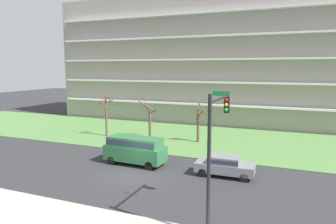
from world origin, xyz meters
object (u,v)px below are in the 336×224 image
Objects in this scene: sedan_gray_near_left at (225,165)px; traffic_signal_mast at (216,139)px; tree_far_left at (106,112)px; van_green_center_left at (135,148)px; tree_center at (199,122)px; tree_left at (149,118)px.

sedan_gray_near_left is 0.64× the size of traffic_signal_mast.
tree_far_left is 1.10× the size of van_green_center_left.
traffic_signal_mast is (1.12, -7.85, 3.79)m from sedan_gray_near_left.
van_green_center_left is at bearing 138.34° from traffic_signal_mast.
tree_center is 10.82m from sedan_gray_near_left.
tree_far_left is 11.87m from van_green_center_left.
tree_far_left is 23.63m from traffic_signal_mast.
tree_far_left is 1.28× the size of tree_center.
tree_center is 9.96m from van_green_center_left.
van_green_center_left is at bearing -71.26° from tree_left.
tree_center is 1.01× the size of sedan_gray_near_left.
van_green_center_left is 12.25m from traffic_signal_mast.
sedan_gray_near_left is 7.71m from van_green_center_left.
tree_center reaches higher than sedan_gray_near_left.
sedan_gray_near_left is at bearing -41.43° from tree_left.
sedan_gray_near_left is at bearing -27.43° from tree_far_left.
tree_center is at bearing 109.21° from traffic_signal_mast.
tree_center is (6.05, -0.16, -0.05)m from tree_left.
traffic_signal_mast is (17.15, -16.16, 1.73)m from tree_far_left.
tree_center is at bearing -64.37° from sedan_gray_near_left.
tree_left is 0.63× the size of traffic_signal_mast.
tree_far_left is at bearing 136.70° from traffic_signal_mast.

